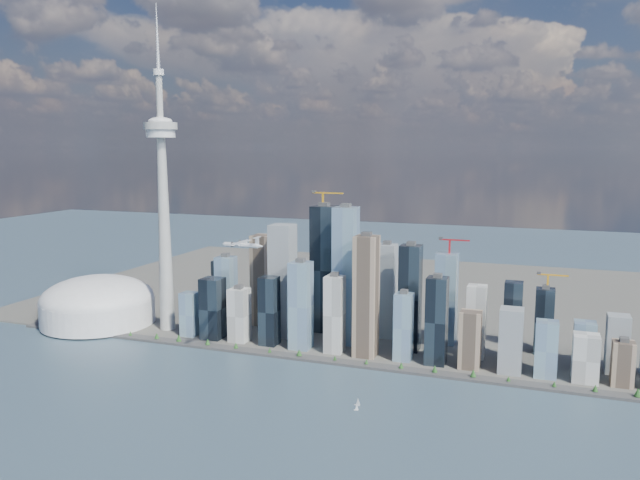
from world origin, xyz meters
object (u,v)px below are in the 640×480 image
(needle_tower, at_px, (163,197))
(dome_stadium, at_px, (98,303))
(sailboat_east, at_px, (356,408))
(airplane, at_px, (242,244))
(sailboat_west, at_px, (358,403))

(needle_tower, relative_size, dome_stadium, 2.75)
(needle_tower, relative_size, sailboat_east, 67.66)
(needle_tower, relative_size, airplane, 8.59)
(needle_tower, distance_m, airplane, 257.96)
(dome_stadium, xyz_separation_m, sailboat_west, (546.63, -188.02, -35.97))
(sailboat_west, bearing_deg, sailboat_east, -71.09)
(needle_tower, relative_size, sailboat_west, 50.87)
(dome_stadium, height_order, sailboat_east, dome_stadium)
(sailboat_west, distance_m, sailboat_east, 14.48)
(needle_tower, xyz_separation_m, dome_stadium, (-140.00, -10.00, -196.40))
(dome_stadium, xyz_separation_m, sailboat_east, (549.23, -202.23, -36.83))
(sailboat_west, xyz_separation_m, sailboat_east, (2.60, -14.21, -0.86))
(dome_stadium, bearing_deg, sailboat_west, -18.98)
(needle_tower, xyz_separation_m, sailboat_east, (409.23, -212.23, -233.23))
(airplane, distance_m, sailboat_east, 277.28)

